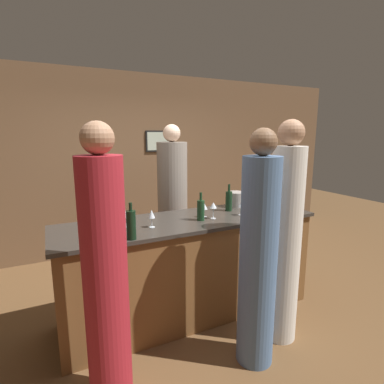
# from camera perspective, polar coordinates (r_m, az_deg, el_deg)

# --- Properties ---
(ground_plane) EXTENTS (14.00, 14.00, 0.00)m
(ground_plane) POSITION_cam_1_polar(r_m,az_deg,el_deg) (3.44, -0.43, -21.80)
(ground_plane) COLOR brown
(back_wall) EXTENTS (8.00, 0.08, 2.80)m
(back_wall) POSITION_cam_1_polar(r_m,az_deg,el_deg) (4.92, -11.21, 5.37)
(back_wall) COLOR brown
(back_wall) RESTS_ON ground_plane
(bar_counter) EXTENTS (2.61, 0.77, 1.03)m
(bar_counter) POSITION_cam_1_polar(r_m,az_deg,el_deg) (3.19, -0.44, -13.99)
(bar_counter) COLOR brown
(bar_counter) RESTS_ON ground_plane
(bartender) EXTENTS (0.39, 0.39, 1.98)m
(bartender) POSITION_cam_1_polar(r_m,az_deg,el_deg) (3.92, -3.71, -2.96)
(bartender) COLOR gray
(bartender) RESTS_ON ground_plane
(guest_0) EXTENTS (0.28, 0.28, 1.98)m
(guest_0) POSITION_cam_1_polar(r_m,az_deg,el_deg) (2.80, 17.23, -8.59)
(guest_0) COLOR silver
(guest_0) RESTS_ON ground_plane
(guest_1) EXTENTS (0.29, 0.29, 1.94)m
(guest_1) POSITION_cam_1_polar(r_m,az_deg,el_deg) (2.13, -16.14, -15.67)
(guest_1) COLOR maroon
(guest_1) RESTS_ON ground_plane
(guest_2) EXTENTS (0.30, 0.30, 1.91)m
(guest_2) POSITION_cam_1_polar(r_m,az_deg,el_deg) (2.47, 12.49, -12.11)
(guest_2) COLOR #4C6B93
(guest_2) RESTS_ON ground_plane
(wine_bottle_0) EXTENTS (0.08, 0.08, 0.30)m
(wine_bottle_0) POSITION_cam_1_polar(r_m,az_deg,el_deg) (2.46, -11.52, -6.08)
(wine_bottle_0) COLOR black
(wine_bottle_0) RESTS_ON bar_counter
(wine_bottle_1) EXTENTS (0.07, 0.07, 0.30)m
(wine_bottle_1) POSITION_cam_1_polar(r_m,az_deg,el_deg) (3.32, 7.02, -1.64)
(wine_bottle_1) COLOR black
(wine_bottle_1) RESTS_ON bar_counter
(wine_bottle_2) EXTENTS (0.07, 0.07, 0.28)m
(wine_bottle_2) POSITION_cam_1_polar(r_m,az_deg,el_deg) (2.94, 1.68, -3.39)
(wine_bottle_2) COLOR #19381E
(wine_bottle_2) RESTS_ON bar_counter
(ice_bucket) EXTENTS (0.20, 0.20, 0.17)m
(ice_bucket) POSITION_cam_1_polar(r_m,az_deg,el_deg) (3.53, 8.40, -1.38)
(ice_bucket) COLOR #9E9993
(ice_bucket) RESTS_ON bar_counter
(wine_glass_0) EXTENTS (0.07, 0.07, 0.16)m
(wine_glass_0) POSITION_cam_1_polar(r_m,az_deg,el_deg) (3.33, 15.84, -1.90)
(wine_glass_0) COLOR silver
(wine_glass_0) RESTS_ON bar_counter
(wine_glass_1) EXTENTS (0.07, 0.07, 0.15)m
(wine_glass_1) POSITION_cam_1_polar(r_m,az_deg,el_deg) (3.04, 2.34, -2.79)
(wine_glass_1) COLOR silver
(wine_glass_1) RESTS_ON bar_counter
(wine_glass_2) EXTENTS (0.07, 0.07, 0.16)m
(wine_glass_2) POSITION_cam_1_polar(r_m,az_deg,el_deg) (2.77, -12.56, -4.20)
(wine_glass_2) COLOR silver
(wine_glass_2) RESTS_ON bar_counter
(wine_glass_3) EXTENTS (0.06, 0.06, 0.17)m
(wine_glass_3) POSITION_cam_1_polar(r_m,az_deg,el_deg) (2.73, -7.71, -4.28)
(wine_glass_3) COLOR silver
(wine_glass_3) RESTS_ON bar_counter
(wine_glass_4) EXTENTS (0.07, 0.07, 0.17)m
(wine_glass_4) POSITION_cam_1_polar(r_m,az_deg,el_deg) (2.99, 4.08, -2.66)
(wine_glass_4) COLOR silver
(wine_glass_4) RESTS_ON bar_counter
(wine_glass_5) EXTENTS (0.07, 0.07, 0.16)m
(wine_glass_5) POSITION_cam_1_polar(r_m,az_deg,el_deg) (3.15, 9.41, -2.33)
(wine_glass_5) COLOR silver
(wine_glass_5) RESTS_ON bar_counter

